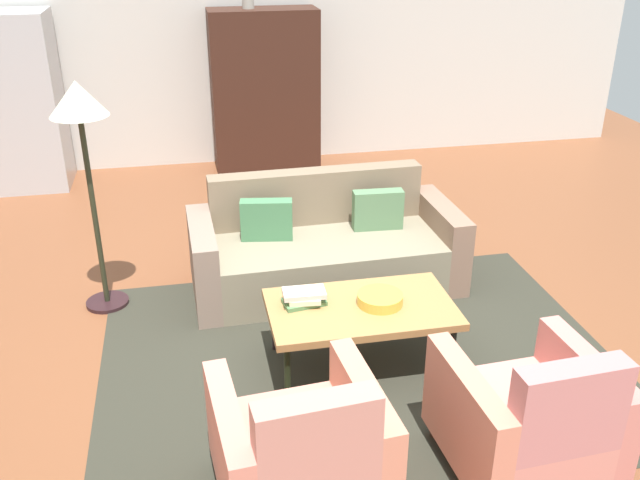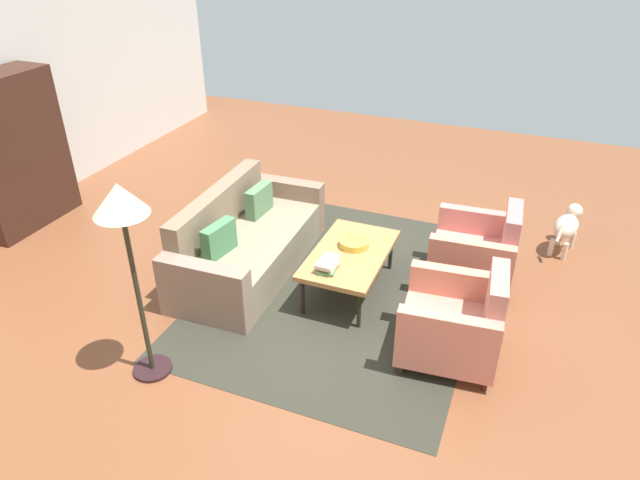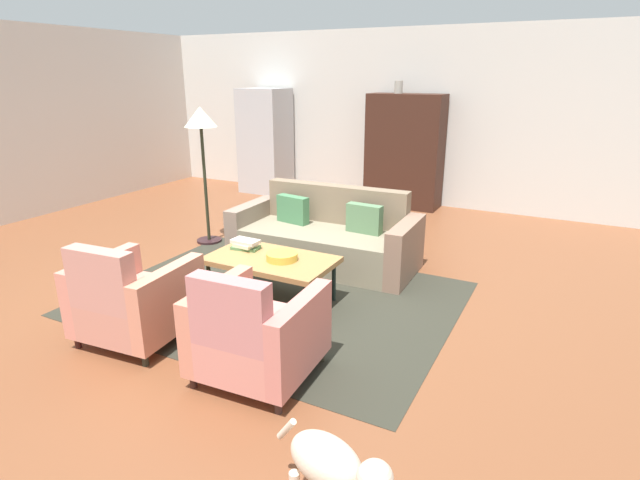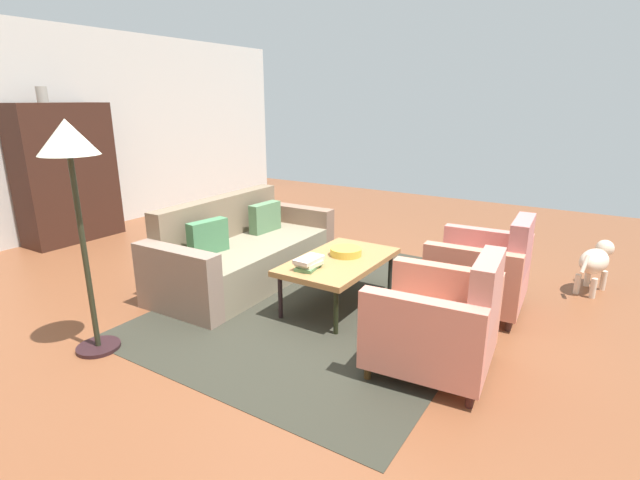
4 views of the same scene
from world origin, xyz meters
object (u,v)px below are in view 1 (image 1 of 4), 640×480
Objects in this scene: armchair_right at (531,424)px; fruit_bowl at (380,299)px; floor_lamp at (81,121)px; armchair_left at (302,456)px; couch at (323,249)px; coffee_table at (361,311)px; book_stack at (304,297)px; refrigerator at (21,102)px; cabinet at (265,91)px.

armchair_right is 2.98× the size of fruit_bowl.
floor_lamp is at bearing 148.06° from fruit_bowl.
couch is at bearing 70.96° from armchair_left.
coffee_table is 1.31m from armchair_right.
fruit_bowl is 0.49m from book_stack.
refrigerator is at bearing 120.74° from book_stack.
fruit_bowl is at bearing 53.45° from armchair_left.
cabinet is at bearing -90.10° from couch.
refrigerator is (-3.29, 5.18, 0.58)m from armchair_right.
coffee_table is 4.86m from refrigerator.
couch is 1.18× the size of cabinet.
floor_lamp is at bearing 146.23° from coffee_table.
armchair_left and armchair_right have the same top height.
fruit_bowl is (0.12, 0.00, 0.07)m from coffee_table.
floor_lamp reaches higher than couch.
cabinet is at bearing 86.05° from book_stack.
coffee_table is at bearing -33.77° from floor_lamp.
couch is at bearing 1.43° from floor_lamp.
cabinet is (-0.08, 2.94, 0.61)m from couch.
armchair_left is at bearing -100.72° from book_stack.
coffee_table is 0.14m from fruit_bowl.
armchair_right is 0.49× the size of cabinet.
book_stack is 0.17× the size of floor_lamp.
armchair_left is 2.79m from floor_lamp.
coffee_table is at bearing -15.02° from book_stack.
fruit_bowl is at bearing -55.01° from refrigerator.
couch is 2.43m from armchair_left.
cabinet is at bearing 92.80° from fruit_bowl.
book_stack is (-0.35, -1.09, 0.21)m from couch.
floor_lamp is (-1.36, 1.05, 0.95)m from book_stack.
refrigerator is (-2.33, 3.92, 0.43)m from book_stack.
cabinet is 2.61m from refrigerator.
armchair_right is 0.48× the size of refrigerator.
armchair_left reaches higher than couch.
cabinet is at bearing 79.50° from armchair_left.
coffee_table is at bearing 58.07° from armchair_left.
couch is at bearing 72.06° from book_stack.
cabinet is at bearing 91.08° from coffee_table.
floor_lamp reaches higher than book_stack.
armchair_left is at bearing 176.78° from armchair_right.
refrigerator is at bearing -48.07° from couch.
armchair_right reaches higher than fruit_bowl.
couch is 1.23× the size of floor_lamp.
floor_lamp is (-2.31, 2.31, 1.10)m from armchair_right.
couch is 2.41× the size of armchair_right.
armchair_left is 3.04× the size of book_stack.
couch is at bearing 90.11° from coffee_table.
cabinet reaches higher than couch.
refrigerator reaches higher than armchair_left.
fruit_bowl is 0.16× the size of refrigerator.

